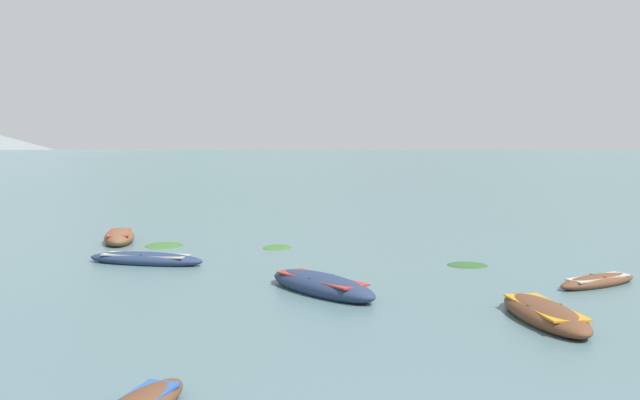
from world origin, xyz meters
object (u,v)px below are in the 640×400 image
Objects in this scene: rowboat_0 at (544,314)px; rowboat_2 at (321,285)px; rowboat_3 at (119,237)px; rowboat_6 at (598,281)px; rowboat_1 at (146,259)px.

rowboat_2 reaches higher than rowboat_0.
rowboat_3 is (-13.51, 15.06, 0.05)m from rowboat_0.
rowboat_6 is (8.75, 0.19, -0.08)m from rowboat_2.
rowboat_6 is (3.49, 3.96, -0.05)m from rowboat_0.
rowboat_3 is at bearing 126.12° from rowboat_2.
rowboat_0 is at bearing -35.58° from rowboat_2.
rowboat_3 reaches higher than rowboat_0.
rowboat_6 is at bearing 1.26° from rowboat_2.
rowboat_2 reaches higher than rowboat_6.
rowboat_1 is 8.18m from rowboat_2.
rowboat_3 is 1.22× the size of rowboat_6.
rowboat_3 reaches higher than rowboat_1.
rowboat_3 is at bearing 146.84° from rowboat_6.
rowboat_3 is (-2.16, 5.83, 0.06)m from rowboat_1.
rowboat_1 is 1.04× the size of rowboat_2.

